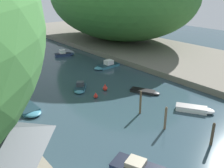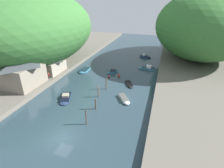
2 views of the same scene
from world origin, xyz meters
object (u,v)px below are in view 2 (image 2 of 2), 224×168
(boat_cabin_cruiser, at_px, (112,72))
(channel_buoy_near, at_px, (109,76))
(boat_near_quay, at_px, (129,84))
(boat_far_right_bank, at_px, (65,98))
(person_on_quay, at_px, (49,75))
(waterfront_building, at_px, (21,71))
(boat_small_dinghy, at_px, (125,99))
(boat_open_rowboat, at_px, (84,71))
(boat_far_upstream, at_px, (146,56))
(person_by_boathouse, at_px, (42,78))
(boathouse_shed, at_px, (51,64))
(boat_mid_channel, at_px, (147,68))
(channel_buoy_far, at_px, (119,75))

(boat_cabin_cruiser, distance_m, channel_buoy_near, 3.65)
(boat_near_quay, distance_m, boat_far_right_bank, 16.36)
(person_on_quay, bearing_deg, waterfront_building, 127.42)
(boat_small_dinghy, distance_m, boat_near_quay, 7.79)
(boat_open_rowboat, bearing_deg, channel_buoy_near, 164.53)
(boat_far_upstream, xyz_separation_m, person_by_boathouse, (-22.51, -31.12, 1.52))
(boat_near_quay, bearing_deg, waterfront_building, -4.86)
(boathouse_shed, distance_m, boat_small_dinghy, 24.78)
(waterfront_building, height_order, boat_mid_channel, waterfront_building)
(boat_small_dinghy, bearing_deg, boat_far_upstream, -122.93)
(boat_far_right_bank, height_order, boat_far_upstream, boat_far_upstream)
(boat_small_dinghy, height_order, boat_near_quay, boat_small_dinghy)
(boathouse_shed, bearing_deg, boat_mid_channel, 26.38)
(waterfront_building, xyz_separation_m, boat_open_rowboat, (9.07, 14.68, -4.34))
(person_by_boathouse, bearing_deg, boat_open_rowboat, -33.56)
(boat_far_right_bank, bearing_deg, boat_near_quay, -159.10)
(channel_buoy_near, bearing_deg, boat_small_dinghy, -56.98)
(boat_mid_channel, relative_size, person_on_quay, 3.17)
(boat_open_rowboat, bearing_deg, boat_near_quay, 159.27)
(boat_far_right_bank, relative_size, channel_buoy_near, 6.81)
(boathouse_shed, distance_m, person_by_boathouse, 6.52)
(boathouse_shed, height_order, boat_small_dinghy, boathouse_shed)
(boat_near_quay, xyz_separation_m, channel_buoy_far, (-3.95, 4.44, 0.20))
(boat_far_upstream, relative_size, person_on_quay, 2.60)
(boat_far_upstream, bearing_deg, boat_near_quay, 13.28)
(boathouse_shed, relative_size, boat_far_right_bank, 1.39)
(boathouse_shed, xyz_separation_m, person_by_boathouse, (1.19, -6.28, -1.28))
(boat_far_right_bank, distance_m, boat_far_upstream, 38.31)
(boathouse_shed, height_order, boat_mid_channel, boathouse_shed)
(boat_near_quay, xyz_separation_m, boat_far_right_bank, (-12.07, -11.05, 0.07))
(waterfront_building, bearing_deg, boathouse_shed, 80.78)
(boat_far_upstream, xyz_separation_m, channel_buoy_far, (-4.91, -20.54, -0.03))
(waterfront_building, xyz_separation_m, channel_buoy_near, (17.72, 12.50, -4.27))
(boathouse_shed, relative_size, person_on_quay, 4.69)
(boat_near_quay, bearing_deg, boat_cabin_cruiser, -71.17)
(boat_mid_channel, bearing_deg, boat_open_rowboat, 110.41)
(boat_far_upstream, relative_size, channel_buoy_far, 4.25)
(boat_near_quay, relative_size, boat_far_upstream, 0.99)
(boathouse_shed, height_order, person_by_boathouse, boathouse_shed)
(boat_far_upstream, bearing_deg, boat_cabin_cruiser, -7.52)
(boat_mid_channel, bearing_deg, boat_near_quay, 165.24)
(channel_buoy_near, bearing_deg, boat_far_right_bank, -111.20)
(boat_open_rowboat, relative_size, channel_buoy_far, 4.96)
(channel_buoy_near, relative_size, person_on_quay, 0.50)
(boat_far_upstream, bearing_deg, boat_far_right_bank, -4.41)
(boat_cabin_cruiser, distance_m, boat_small_dinghy, 16.32)
(boat_cabin_cruiser, bearing_deg, boat_open_rowboat, 49.11)
(person_on_quay, bearing_deg, boat_open_rowboat, -46.90)
(channel_buoy_far, bearing_deg, boat_far_right_bank, -117.67)
(boat_mid_channel, bearing_deg, boat_cabin_cruiser, 119.97)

